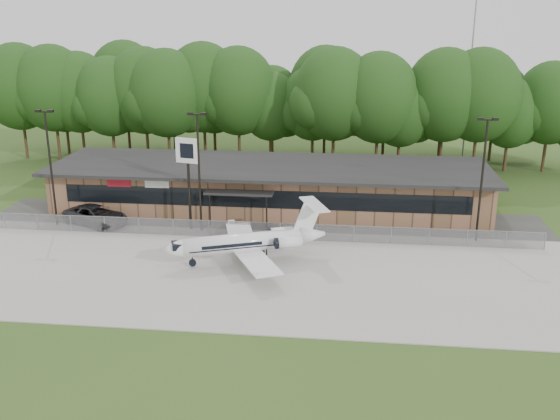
# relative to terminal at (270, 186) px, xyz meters

# --- Properties ---
(ground) EXTENTS (160.00, 160.00, 0.00)m
(ground) POSITION_rel_terminal_xyz_m (0.00, -23.94, -2.18)
(ground) COLOR #324F1C
(ground) RESTS_ON ground
(apron) EXTENTS (64.00, 18.00, 0.08)m
(apron) POSITION_rel_terminal_xyz_m (0.00, -15.94, -2.14)
(apron) COLOR #9E9B93
(apron) RESTS_ON ground
(parking_lot) EXTENTS (50.00, 9.00, 0.06)m
(parking_lot) POSITION_rel_terminal_xyz_m (0.00, -4.44, -2.15)
(parking_lot) COLOR #383835
(parking_lot) RESTS_ON ground
(terminal) EXTENTS (41.00, 11.65, 4.30)m
(terminal) POSITION_rel_terminal_xyz_m (0.00, 0.00, 0.00)
(terminal) COLOR #936449
(terminal) RESTS_ON ground
(fence) EXTENTS (46.00, 0.04, 1.52)m
(fence) POSITION_rel_terminal_xyz_m (0.00, -8.94, -1.40)
(fence) COLOR gray
(fence) RESTS_ON ground
(treeline) EXTENTS (72.00, 12.00, 15.00)m
(treeline) POSITION_rel_terminal_xyz_m (0.00, 18.06, 5.32)
(treeline) COLOR #183A12
(treeline) RESTS_ON ground
(radio_mast) EXTENTS (0.20, 0.20, 25.00)m
(radio_mast) POSITION_rel_terminal_xyz_m (22.00, 24.06, 10.32)
(radio_mast) COLOR gray
(radio_mast) RESTS_ON ground
(light_pole_left) EXTENTS (1.55, 0.30, 10.23)m
(light_pole_left) POSITION_rel_terminal_xyz_m (-18.00, -7.44, 3.80)
(light_pole_left) COLOR black
(light_pole_left) RESTS_ON ground
(light_pole_mid) EXTENTS (1.55, 0.30, 10.23)m
(light_pole_mid) POSITION_rel_terminal_xyz_m (-5.00, -7.44, 3.80)
(light_pole_mid) COLOR black
(light_pole_mid) RESTS_ON ground
(light_pole_right) EXTENTS (1.55, 0.30, 10.23)m
(light_pole_right) POSITION_rel_terminal_xyz_m (18.00, -7.44, 3.80)
(light_pole_right) COLOR black
(light_pole_right) RESTS_ON ground
(business_jet) EXTENTS (12.59, 11.25, 4.31)m
(business_jet) POSITION_rel_terminal_xyz_m (0.16, -13.88, -0.63)
(business_jet) COLOR white
(business_jet) RESTS_ON ground
(suv) EXTENTS (6.74, 5.05, 1.70)m
(suv) POSITION_rel_terminal_xyz_m (-14.61, -6.84, -1.32)
(suv) COLOR #343437
(suv) RESTS_ON ground
(pole_sign) EXTENTS (2.10, 0.73, 8.02)m
(pole_sign) POSITION_rel_terminal_xyz_m (-6.00, -7.14, 3.96)
(pole_sign) COLOR black
(pole_sign) RESTS_ON ground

